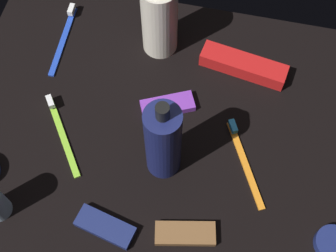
% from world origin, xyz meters
% --- Properties ---
extents(ground_plane, '(0.84, 0.64, 0.01)m').
position_xyz_m(ground_plane, '(0.00, 0.00, -0.01)').
color(ground_plane, black).
extents(lotion_bottle, '(0.06, 0.06, 0.21)m').
position_xyz_m(lotion_bottle, '(0.01, -0.06, 0.10)').
color(lotion_bottle, navy).
rests_on(lotion_bottle, ground_plane).
extents(bodywash_bottle, '(0.07, 0.07, 0.19)m').
position_xyz_m(bodywash_bottle, '(-0.06, 0.20, 0.09)').
color(bodywash_bottle, silver).
rests_on(bodywash_bottle, ground_plane).
extents(toothbrush_lime, '(0.11, 0.15, 0.02)m').
position_xyz_m(toothbrush_lime, '(-0.20, -0.04, 0.01)').
color(toothbrush_lime, '#8CD133').
rests_on(toothbrush_lime, ground_plane).
extents(toothbrush_orange, '(0.09, 0.17, 0.02)m').
position_xyz_m(toothbrush_orange, '(0.15, -0.02, 0.01)').
color(toothbrush_orange, orange).
rests_on(toothbrush_orange, ground_plane).
extents(toothbrush_blue, '(0.02, 0.18, 0.02)m').
position_xyz_m(toothbrush_blue, '(-0.26, 0.18, 0.01)').
color(toothbrush_blue, blue).
rests_on(toothbrush_blue, ground_plane).
extents(toothpaste_box_red, '(0.18, 0.07, 0.03)m').
position_xyz_m(toothpaste_box_red, '(0.12, 0.17, 0.02)').
color(toothpaste_box_red, red).
rests_on(toothpaste_box_red, ground_plane).
extents(snack_bar_navy, '(0.11, 0.06, 0.01)m').
position_xyz_m(snack_bar_navy, '(-0.07, -0.20, 0.01)').
color(snack_bar_navy, navy).
rests_on(snack_bar_navy, ground_plane).
extents(snack_bar_purple, '(0.11, 0.08, 0.01)m').
position_xyz_m(snack_bar_purple, '(-0.01, 0.05, 0.01)').
color(snack_bar_purple, purple).
rests_on(snack_bar_purple, ground_plane).
extents(snack_bar_brown, '(0.11, 0.06, 0.01)m').
position_xyz_m(snack_bar_brown, '(0.07, -0.19, 0.01)').
color(snack_bar_brown, brown).
rests_on(snack_bar_brown, ground_plane).
extents(cream_tin_left, '(0.06, 0.06, 0.02)m').
position_xyz_m(cream_tin_left, '(0.32, -0.15, 0.01)').
color(cream_tin_left, navy).
rests_on(cream_tin_left, ground_plane).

